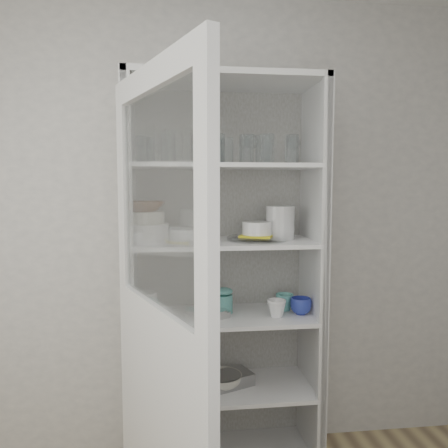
% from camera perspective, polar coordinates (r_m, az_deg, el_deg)
% --- Properties ---
extents(wall_back, '(3.60, 0.02, 2.60)m').
position_cam_1_polar(wall_back, '(2.52, -5.14, -0.66)').
color(wall_back, '#AFAEAC').
rests_on(wall_back, ground).
extents(pantry_cabinet, '(1.00, 0.45, 2.10)m').
position_cam_1_polar(pantry_cabinet, '(2.44, -0.18, -9.45)').
color(pantry_cabinet, silver).
rests_on(pantry_cabinet, floor).
extents(cupboard_door, '(0.38, 0.85, 2.00)m').
position_cam_1_polar(cupboard_door, '(1.78, -8.46, -17.55)').
color(cupboard_door, silver).
rests_on(cupboard_door, floor).
extents(tumbler_0, '(0.07, 0.07, 0.13)m').
position_cam_1_polar(tumbler_0, '(2.18, -10.57, 9.53)').
color(tumbler_0, silver).
rests_on(tumbler_0, shelf_glass).
extents(tumbler_1, '(0.09, 0.09, 0.15)m').
position_cam_1_polar(tumbler_1, '(2.13, -2.80, 10.05)').
color(tumbler_1, silver).
rests_on(tumbler_1, shelf_glass).
extents(tumbler_2, '(0.09, 0.09, 0.14)m').
position_cam_1_polar(tumbler_2, '(2.15, -0.83, 9.84)').
color(tumbler_2, silver).
rests_on(tumbler_2, shelf_glass).
extents(tumbler_3, '(0.08, 0.08, 0.13)m').
position_cam_1_polar(tumbler_3, '(2.18, -2.03, 9.65)').
color(tumbler_3, silver).
rests_on(tumbler_3, shelf_glass).
extents(tumbler_4, '(0.08, 0.08, 0.13)m').
position_cam_1_polar(tumbler_4, '(2.18, 0.39, 9.59)').
color(tumbler_4, silver).
rests_on(tumbler_4, shelf_glass).
extents(tumbler_5, '(0.08, 0.08, 0.14)m').
position_cam_1_polar(tumbler_5, '(2.19, 5.65, 9.77)').
color(tumbler_5, silver).
rests_on(tumbler_5, shelf_glass).
extents(tumbler_6, '(0.09, 0.09, 0.14)m').
position_cam_1_polar(tumbler_6, '(2.20, 8.85, 9.65)').
color(tumbler_6, silver).
rests_on(tumbler_6, shelf_glass).
extents(tumbler_7, '(0.08, 0.08, 0.13)m').
position_cam_1_polar(tumbler_7, '(2.30, -9.84, 9.38)').
color(tumbler_7, silver).
rests_on(tumbler_7, shelf_glass).
extents(tumbler_8, '(0.08, 0.08, 0.15)m').
position_cam_1_polar(tumbler_8, '(2.29, -7.27, 9.68)').
color(tumbler_8, silver).
rests_on(tumbler_8, shelf_glass).
extents(tumbler_9, '(0.08, 0.08, 0.15)m').
position_cam_1_polar(tumbler_9, '(2.26, -3.33, 9.70)').
color(tumbler_9, silver).
rests_on(tumbler_9, shelf_glass).
extents(tumbler_10, '(0.08, 0.08, 0.14)m').
position_cam_1_polar(tumbler_10, '(2.29, -0.97, 9.50)').
color(tumbler_10, silver).
rests_on(tumbler_10, shelf_glass).
extents(tumbler_11, '(0.10, 0.10, 0.15)m').
position_cam_1_polar(tumbler_11, '(2.35, 5.09, 9.61)').
color(tumbler_11, silver).
rests_on(tumbler_11, shelf_glass).
extents(goblet_0, '(0.07, 0.07, 0.16)m').
position_cam_1_polar(goblet_0, '(2.39, -10.24, 9.54)').
color(goblet_0, silver).
rests_on(goblet_0, shelf_glass).
extents(goblet_1, '(0.07, 0.07, 0.15)m').
position_cam_1_polar(goblet_1, '(2.38, -2.63, 9.53)').
color(goblet_1, silver).
rests_on(goblet_1, shelf_glass).
extents(goblet_2, '(0.08, 0.08, 0.19)m').
position_cam_1_polar(goblet_2, '(2.44, 3.56, 9.85)').
color(goblet_2, silver).
rests_on(goblet_2, shelf_glass).
extents(goblet_3, '(0.08, 0.08, 0.17)m').
position_cam_1_polar(goblet_3, '(2.48, 9.06, 9.58)').
color(goblet_3, silver).
rests_on(goblet_3, shelf_glass).
extents(plate_stack_front, '(0.24, 0.24, 0.10)m').
position_cam_1_polar(plate_stack_front, '(2.25, -10.29, -1.19)').
color(plate_stack_front, white).
rests_on(plate_stack_front, shelf_plates).
extents(plate_stack_back, '(0.22, 0.22, 0.06)m').
position_cam_1_polar(plate_stack_back, '(2.40, -5.20, -1.23)').
color(plate_stack_back, white).
rests_on(plate_stack_back, shelf_plates).
extents(cream_bowl, '(0.24, 0.24, 0.06)m').
position_cam_1_polar(cream_bowl, '(2.24, -10.32, 0.84)').
color(cream_bowl, beige).
rests_on(cream_bowl, plate_stack_front).
extents(terracotta_bowl, '(0.22, 0.22, 0.05)m').
position_cam_1_polar(terracotta_bowl, '(2.24, -10.35, 2.29)').
color(terracotta_bowl, '#592D13').
rests_on(terracotta_bowl, cream_bowl).
extents(glass_platter, '(0.38, 0.38, 0.02)m').
position_cam_1_polar(glass_platter, '(2.33, 4.34, -1.89)').
color(glass_platter, silver).
rests_on(glass_platter, shelf_plates).
extents(yellow_trivet, '(0.22, 0.22, 0.01)m').
position_cam_1_polar(yellow_trivet, '(2.32, 4.34, -1.53)').
color(yellow_trivet, gold).
rests_on(yellow_trivet, glass_platter).
extents(white_ramekin, '(0.16, 0.16, 0.07)m').
position_cam_1_polar(white_ramekin, '(2.32, 4.35, -0.54)').
color(white_ramekin, white).
rests_on(white_ramekin, yellow_trivet).
extents(grey_bowl_stack, '(0.15, 0.15, 0.18)m').
position_cam_1_polar(grey_bowl_stack, '(2.37, 7.36, 0.18)').
color(grey_bowl_stack, silver).
rests_on(grey_bowl_stack, shelf_plates).
extents(mug_blue, '(0.13, 0.13, 0.09)m').
position_cam_1_polar(mug_blue, '(2.42, 10.01, -10.50)').
color(mug_blue, '#23399D').
rests_on(mug_blue, shelf_mugs).
extents(mug_teal, '(0.11, 0.11, 0.09)m').
position_cam_1_polar(mug_teal, '(2.47, 7.91, -10.07)').
color(mug_teal, '#25787B').
rests_on(mug_teal, shelf_mugs).
extents(mug_white, '(0.13, 0.13, 0.09)m').
position_cam_1_polar(mug_white, '(2.35, 6.87, -10.89)').
color(mug_white, white).
rests_on(mug_white, shelf_mugs).
extents(teal_jar, '(0.10, 0.10, 0.12)m').
position_cam_1_polar(teal_jar, '(2.41, -0.05, -10.14)').
color(teal_jar, '#25787B').
rests_on(teal_jar, shelf_mugs).
extents(measuring_cups, '(0.10, 0.10, 0.04)m').
position_cam_1_polar(measuring_cups, '(2.34, -0.94, -11.58)').
color(measuring_cups, '#BEBEBE').
rests_on(measuring_cups, shelf_mugs).
extents(white_canister, '(0.11, 0.11, 0.13)m').
position_cam_1_polar(white_canister, '(2.38, -10.04, -10.22)').
color(white_canister, white).
rests_on(white_canister, shelf_mugs).
extents(cream_dish, '(0.25, 0.25, 0.07)m').
position_cam_1_polar(cream_dish, '(2.52, -0.23, -19.75)').
color(cream_dish, beige).
rests_on(cream_dish, shelf_bot).
extents(tin_box, '(0.26, 0.22, 0.07)m').
position_cam_1_polar(tin_box, '(2.54, 0.95, -19.56)').
color(tin_box, gray).
rests_on(tin_box, shelf_bot).
extents(tumbler_12, '(0.07, 0.07, 0.15)m').
position_cam_1_polar(tumbler_12, '(2.24, 2.95, 9.73)').
color(tumbler_12, silver).
rests_on(tumbler_12, shelf_glass).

